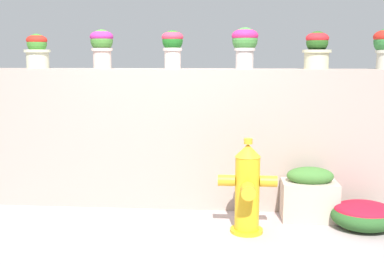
{
  "coord_description": "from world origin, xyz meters",
  "views": [
    {
      "loc": [
        0.64,
        -4.12,
        1.65
      ],
      "look_at": [
        0.24,
        0.73,
        0.86
      ],
      "focal_mm": 43.83,
      "sensor_mm": 36.0,
      "label": 1
    }
  ],
  "objects": [
    {
      "name": "ground_plane",
      "position": [
        0.0,
        0.0,
        0.0
      ],
      "size": [
        24.0,
        24.0,
        0.0
      ],
      "primitive_type": "plane",
      "color": "#A79596"
    },
    {
      "name": "stone_wall",
      "position": [
        0.0,
        0.93,
        0.76
      ],
      "size": [
        5.04,
        0.39,
        1.51
      ],
      "primitive_type": "cube",
      "color": "#A69186",
      "rests_on": "ground"
    },
    {
      "name": "potted_plant_1",
      "position": [
        -1.49,
        0.95,
        1.71
      ],
      "size": [
        0.29,
        0.29,
        0.38
      ],
      "color": "beige",
      "rests_on": "stone_wall"
    },
    {
      "name": "potted_plant_2",
      "position": [
        -0.75,
        0.92,
        1.77
      ],
      "size": [
        0.25,
        0.25,
        0.42
      ],
      "color": "beige",
      "rests_on": "stone_wall"
    },
    {
      "name": "potted_plant_3",
      "position": [
        0.02,
        0.91,
        1.76
      ],
      "size": [
        0.23,
        0.23,
        0.41
      ],
      "color": "beige",
      "rests_on": "stone_wall"
    },
    {
      "name": "potted_plant_4",
      "position": [
        0.79,
        0.96,
        1.78
      ],
      "size": [
        0.28,
        0.28,
        0.44
      ],
      "color": "#BCB2AD",
      "rests_on": "stone_wall"
    },
    {
      "name": "potted_plant_5",
      "position": [
        1.54,
        0.94,
        1.72
      ],
      "size": [
        0.3,
        0.3,
        0.39
      ],
      "color": "beige",
      "rests_on": "stone_wall"
    },
    {
      "name": "fire_hydrant",
      "position": [
        0.81,
        0.12,
        0.42
      ],
      "size": [
        0.55,
        0.45,
        0.9
      ],
      "color": "gold",
      "rests_on": "ground"
    },
    {
      "name": "flower_bush_left",
      "position": [
        1.94,
        0.32,
        0.14
      ],
      "size": [
        0.62,
        0.56,
        0.27
      ],
      "color": "#285625",
      "rests_on": "ground"
    },
    {
      "name": "planter_box",
      "position": [
        1.45,
        0.53,
        0.26
      ],
      "size": [
        0.55,
        0.34,
        0.55
      ],
      "color": "#BCA998",
      "rests_on": "ground"
    }
  ]
}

